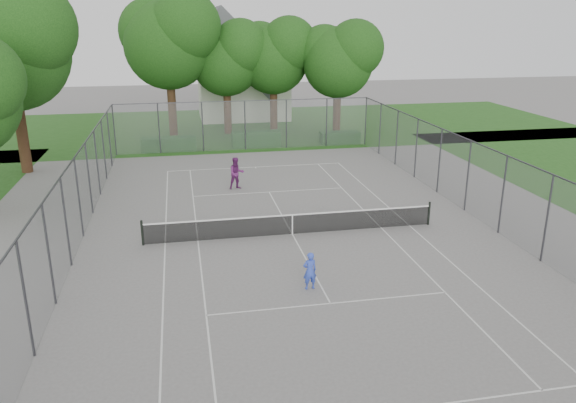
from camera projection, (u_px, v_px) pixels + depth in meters
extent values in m
plane|color=slate|center=(292.00, 234.00, 24.67)|extent=(120.00, 120.00, 0.00)
cube|color=#1F4E16|center=(233.00, 127.00, 48.91)|extent=(60.00, 20.00, 0.00)
cube|color=silver|center=(255.00, 167.00, 35.75)|extent=(10.97, 0.06, 0.01)
cube|color=silver|center=(165.00, 243.00, 23.67)|extent=(0.06, 23.77, 0.01)
cube|color=silver|center=(410.00, 226.00, 25.67)|extent=(0.06, 23.77, 0.01)
cube|color=silver|center=(198.00, 241.00, 23.92)|extent=(0.06, 23.77, 0.01)
cube|color=silver|center=(381.00, 228.00, 25.42)|extent=(0.06, 23.77, 0.01)
cube|color=silver|center=(330.00, 303.00, 18.70)|extent=(8.23, 0.06, 0.01)
cube|color=silver|center=(269.00, 192.00, 30.64)|extent=(8.23, 0.06, 0.01)
cube|color=silver|center=(292.00, 234.00, 24.67)|extent=(0.06, 12.80, 0.01)
cube|color=silver|center=(256.00, 168.00, 35.61)|extent=(0.06, 0.30, 0.01)
cylinder|color=black|center=(142.00, 233.00, 23.34)|extent=(0.10, 0.10, 1.10)
cylinder|color=black|center=(429.00, 213.00, 25.66)|extent=(0.10, 0.10, 1.10)
cube|color=black|center=(292.00, 225.00, 24.53)|extent=(12.67, 0.01, 0.86)
cube|color=white|center=(292.00, 215.00, 24.39)|extent=(12.77, 0.03, 0.06)
cube|color=white|center=(292.00, 225.00, 24.53)|extent=(0.05, 0.02, 0.88)
cylinder|color=#38383D|center=(114.00, 130.00, 38.34)|extent=(0.08, 0.08, 3.50)
cylinder|color=#38383D|center=(366.00, 121.00, 41.61)|extent=(0.08, 0.08, 3.50)
cube|color=slate|center=(245.00, 125.00, 39.98)|extent=(18.00, 0.02, 3.50)
cube|color=slate|center=(73.00, 210.00, 22.49)|extent=(0.02, 34.00, 3.50)
cube|color=slate|center=(484.00, 185.00, 25.76)|extent=(0.02, 34.00, 3.50)
cube|color=#38383D|center=(244.00, 101.00, 39.43)|extent=(18.00, 0.05, 0.05)
cube|color=#38383D|center=(67.00, 167.00, 21.94)|extent=(0.05, 34.00, 0.05)
cube|color=#38383D|center=(488.00, 148.00, 25.22)|extent=(0.05, 34.00, 0.05)
cylinder|color=#382114|center=(172.00, 107.00, 44.26)|extent=(0.65, 0.65, 4.72)
sphere|color=#163D10|center=(168.00, 45.00, 42.79)|extent=(6.71, 6.71, 6.71)
sphere|color=#163D10|center=(185.00, 27.00, 41.68)|extent=(5.37, 5.37, 5.37)
sphere|color=#163D10|center=(152.00, 31.00, 43.05)|extent=(5.03, 5.03, 5.03)
cylinder|color=#382114|center=(228.00, 110.00, 45.65)|extent=(0.61, 0.61, 3.86)
sphere|color=#163D10|center=(226.00, 61.00, 44.45)|extent=(5.49, 5.49, 5.49)
sphere|color=#163D10|center=(240.00, 47.00, 43.54)|extent=(4.39, 4.39, 4.39)
sphere|color=#163D10|center=(213.00, 50.00, 44.66)|extent=(4.11, 4.11, 4.11)
cylinder|color=#382114|center=(274.00, 108.00, 46.25)|extent=(0.62, 0.62, 3.94)
sphere|color=#163D10|center=(273.00, 59.00, 45.02)|extent=(5.60, 5.60, 5.60)
sphere|color=#163D10|center=(289.00, 45.00, 44.09)|extent=(4.48, 4.48, 4.48)
sphere|color=#163D10|center=(260.00, 48.00, 45.23)|extent=(4.20, 4.20, 4.20)
cylinder|color=#382114|center=(337.00, 112.00, 44.68)|extent=(0.61, 0.61, 3.84)
sphere|color=#163D10|center=(338.00, 63.00, 43.49)|extent=(5.46, 5.46, 5.46)
sphere|color=#163D10|center=(355.00, 48.00, 42.58)|extent=(4.37, 4.37, 4.37)
sphere|color=#163D10|center=(324.00, 51.00, 43.69)|extent=(4.10, 4.10, 4.10)
cylinder|color=#382114|center=(22.00, 133.00, 33.91)|extent=(0.65, 0.65, 4.80)
sphere|color=#163D10|center=(10.00, 52.00, 32.41)|extent=(6.83, 6.83, 6.83)
sphere|color=#163D10|center=(27.00, 27.00, 31.27)|extent=(5.47, 5.47, 5.47)
cube|color=#174516|center=(169.00, 144.00, 40.06)|extent=(3.86, 1.16, 0.96)
cube|color=#174516|center=(256.00, 139.00, 41.36)|extent=(3.56, 1.02, 1.12)
cube|color=#174516|center=(340.00, 137.00, 42.42)|extent=(2.96, 1.08, 0.89)
cube|color=silver|center=(243.00, 85.00, 52.51)|extent=(8.09, 6.07, 6.07)
cube|color=#55555A|center=(242.00, 52.00, 51.56)|extent=(8.01, 6.27, 8.01)
imported|color=blue|center=(310.00, 271.00, 19.53)|extent=(0.54, 0.39, 1.38)
imported|color=#672263|center=(236.00, 173.00, 30.96)|extent=(0.98, 0.83, 1.78)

